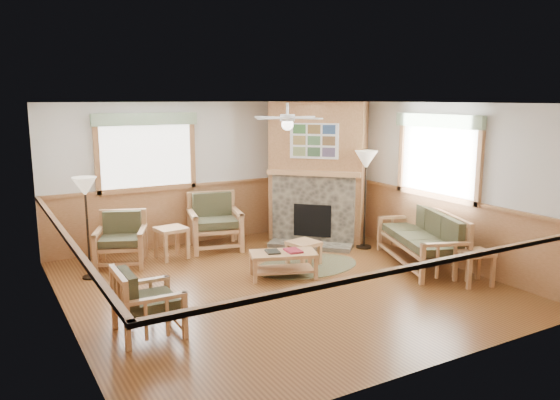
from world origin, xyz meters
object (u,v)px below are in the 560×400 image
coffee_table (283,265)px  footstool (304,253)px  armchair_left (148,301)px  end_table_sofa (474,268)px  sofa (420,238)px  floor_lamp_right (365,200)px  armchair_back_right (215,222)px  armchair_back_left (121,239)px  end_table_chairs (171,243)px  floor_lamp_left (87,228)px

coffee_table → footstool: coffee_table is taller
armchair_left → coffee_table: armchair_left is taller
armchair_left → end_table_sofa: (4.76, -0.71, -0.15)m
sofa → footstool: size_ratio=4.30×
sofa → floor_lamp_right: (-0.15, 1.30, 0.46)m
sofa → armchair_back_right: bearing=-114.7°
footstool → sofa: bearing=-29.9°
sofa → footstool: (-1.70, 0.97, -0.26)m
sofa → armchair_back_left: size_ratio=2.25×
sofa → armchair_back_right: size_ratio=1.95×
sofa → end_table_sofa: (0.00, -1.14, -0.20)m
armchair_back_right → footstool: armchair_back_right is taller
end_table_sofa → floor_lamp_right: (-0.15, 2.44, 0.66)m
armchair_left → coffee_table: bearing=-66.7°
armchair_back_left → end_table_sofa: size_ratio=1.70×
coffee_table → footstool: 0.75m
coffee_table → floor_lamp_right: bearing=38.5°
armchair_back_left → armchair_back_right: bearing=27.3°
end_table_sofa → end_table_chairs: bearing=134.4°
armchair_back_right → armchair_back_left: bearing=-161.6°
armchair_back_right → floor_lamp_left: size_ratio=0.64×
armchair_back_right → armchair_left: (-2.17, -3.08, -0.10)m
floor_lamp_left → armchair_left: bearing=-85.3°
end_table_sofa → armchair_back_left: bearing=140.4°
armchair_back_right → floor_lamp_right: 2.81m
sofa → floor_lamp_left: (-4.96, 2.04, 0.34)m
armchair_back_left → floor_lamp_left: floor_lamp_left is taller
armchair_back_right → floor_lamp_left: (-2.37, -0.60, 0.29)m
floor_lamp_left → sofa: bearing=-22.3°
sofa → floor_lamp_left: 5.38m
end_table_chairs → footstool: 2.33m
coffee_table → footstool: size_ratio=2.20×
armchair_back_left → armchair_left: 2.94m
armchair_back_left → floor_lamp_right: floor_lamp_right is taller
armchair_left → floor_lamp_right: 4.95m
end_table_sofa → floor_lamp_left: bearing=147.4°
armchair_left → end_table_sofa: armchair_left is taller
armchair_back_left → armchair_back_right: size_ratio=0.87×
end_table_sofa → floor_lamp_left: (-4.96, 3.18, 0.54)m
footstool → end_table_chairs: bearing=141.0°
footstool → armchair_back_left: bearing=150.6°
sofa → end_table_sofa: bearing=20.8°
armchair_left → floor_lamp_right: bearing=-68.4°
footstool → floor_lamp_left: bearing=162.0°
end_table_sofa → sofa: bearing=90.0°
coffee_table → floor_lamp_left: (-2.63, 1.47, 0.60)m
armchair_back_right → armchair_left: armchair_back_right is taller
floor_lamp_left → end_table_chairs: bearing=15.4°
footstool → armchair_left: bearing=-155.3°
coffee_table → end_table_chairs: (-1.18, 1.87, 0.07)m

